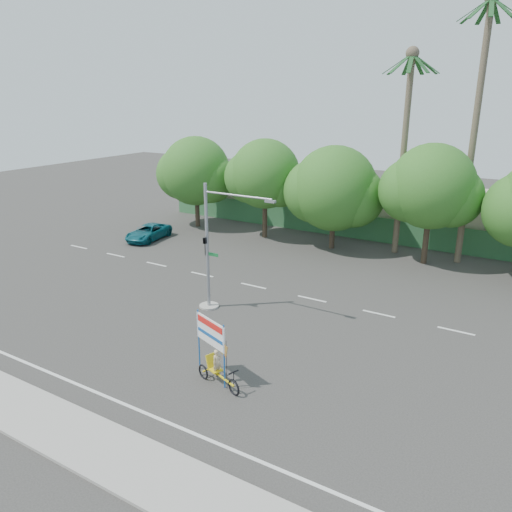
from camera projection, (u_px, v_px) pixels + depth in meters
The scene contains 14 objects.
ground at pixel (202, 347), 23.59m from camera, with size 120.00×120.00×0.00m, color #33302D.
sidewalk_near at pixel (72, 435), 17.47m from camera, with size 50.00×2.40×0.12m, color gray.
fence at pixel (360, 227), 40.78m from camera, with size 38.00×0.08×2.00m, color #336B3D.
building_left at pixel (279, 194), 49.04m from camera, with size 12.00×8.00×4.00m, color #B4A58F.
building_right at pixel (475, 219), 40.26m from camera, with size 14.00×8.00×3.60m, color #B4A58F.
tree_far_left at pixel (196, 173), 43.65m from camera, with size 7.14×6.00×7.96m.
tree_left at pixel (265, 176), 40.12m from camera, with size 6.66×5.60×8.07m.
tree_center at pixel (334, 191), 37.37m from camera, with size 7.62×6.40×7.85m.
tree_right at pixel (431, 190), 33.69m from camera, with size 6.90×5.80×8.36m.
palm_tall at pixel (477, 109), 32.28m from camera, with size 3.73×3.79×17.45m.
palm_short at pixel (405, 132), 34.99m from camera, with size 3.73×3.79×14.45m.
traffic_signal at pixel (212, 258), 27.00m from camera, with size 4.72×1.10×7.00m.
trike_billboard at pixel (215, 356), 20.51m from camera, with size 2.75×1.26×2.85m.
pickup_truck at pixel (148, 232), 40.72m from camera, with size 2.05×4.44×1.23m, color #0E5864.
Camera 1 is at (13.08, -16.72, 11.45)m, focal length 35.00 mm.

